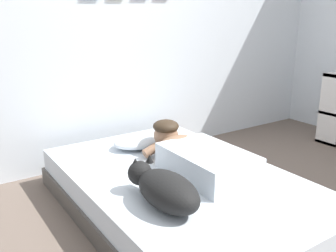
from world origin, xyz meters
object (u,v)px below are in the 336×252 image
Objects in this scene: cell_phone at (160,179)px; coffee_cup at (173,149)px; bed at (181,195)px; dog at (164,188)px; pillow at (144,140)px; person_lying at (195,155)px.

coffee_cup is at bearing 45.40° from cell_phone.
coffee_cup is (0.18, 0.36, 0.19)m from bed.
bed is 3.60× the size of dog.
pillow is at bearing 66.53° from dog.
dog is at bearing -113.47° from pillow.
bed is 0.23m from cell_phone.
dog is (-0.32, -0.28, 0.25)m from bed.
dog reaches higher than coffee_cup.
cell_phone is (-0.16, 0.02, 0.15)m from bed.
cell_phone is (-0.24, -0.62, -0.05)m from pillow.
dog reaches higher than pillow.
coffee_cup is 0.89× the size of cell_phone.
coffee_cup is 0.49m from cell_phone.
coffee_cup is (0.04, 0.33, -0.07)m from person_lying.
coffee_cup is at bearing -69.19° from pillow.
pillow is (0.07, 0.63, 0.21)m from bed.
coffee_cup is (0.10, -0.27, -0.02)m from pillow.
pillow is 0.90× the size of dog.
cell_phone reaches higher than bed.
cell_phone is at bearing 61.82° from dog.
coffee_cup is (0.50, 0.65, -0.07)m from dog.
dog is at bearing -145.44° from person_lying.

